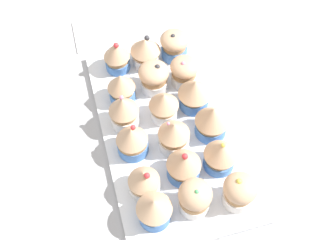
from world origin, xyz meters
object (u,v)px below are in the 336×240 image
baking_tray (168,130)px  cupcake_6 (193,198)px  cupcake_12 (154,209)px  cupcake_17 (117,56)px  cupcake_8 (172,136)px  napkin (107,31)px  cupcake_1 (220,155)px  cupcake_7 (183,164)px  cupcake_3 (194,93)px  cupcake_13 (144,181)px  cupcake_0 (239,191)px  cupcake_10 (156,76)px  cupcake_15 (124,111)px  cupcake_4 (184,71)px  cupcake_2 (212,120)px  cupcake_14 (132,140)px  cupcake_16 (121,87)px  cupcake_11 (146,51)px  cupcake_9 (166,105)px  cupcake_5 (174,45)px

baking_tray → cupcake_6: bearing=179.2°
cupcake_12 → cupcake_17: size_ratio=0.91×
cupcake_6 → cupcake_8: 12.74cm
cupcake_12 → napkin: (47.88, -0.73, -4.67)cm
cupcake_1 → cupcake_7: bearing=90.9°
cupcake_3 → cupcake_13: size_ratio=1.09×
cupcake_0 → cupcake_10: 29.46cm
cupcake_8 → cupcake_10: size_ratio=1.07×
cupcake_8 → cupcake_6: bearing=-179.0°
cupcake_15 → napkin: 27.78cm
baking_tray → cupcake_6: size_ratio=6.21×
cupcake_13 → cupcake_8: bearing=-44.3°
cupcake_4 → cupcake_15: (-7.08, 14.33, 0.68)cm
cupcake_7 → cupcake_15: cupcake_15 is taller
cupcake_2 → cupcake_10: 15.63cm
cupcake_4 → cupcake_14: bearing=133.6°
cupcake_17 → cupcake_6: bearing=-170.2°
cupcake_4 → cupcake_12: bearing=153.7°
cupcake_14 → cupcake_6: bearing=-151.7°
cupcake_2 → cupcake_12: (-14.01, 14.94, -0.26)cm
cupcake_1 → cupcake_16: size_ratio=1.05×
cupcake_3 → napkin: 30.16cm
cupcake_15 → cupcake_3: bearing=-87.9°
cupcake_3 → cupcake_10: cupcake_3 is taller
cupcake_2 → cupcake_1: bearing=173.0°
cupcake_11 → cupcake_16: bearing=139.2°
baking_tray → cupcake_4: (10.65, -6.51, 3.99)cm
cupcake_7 → cupcake_3: bearing=-24.8°
cupcake_6 → cupcake_7: cupcake_7 is taller
cupcake_14 → baking_tray: bearing=-69.5°
cupcake_11 → cupcake_12: size_ratio=1.04×
cupcake_10 → cupcake_15: cupcake_15 is taller
cupcake_9 → cupcake_10: bearing=1.1°
cupcake_5 → cupcake_6: size_ratio=0.91×
cupcake_9 → napkin: (27.84, 6.90, -4.64)cm
baking_tray → cupcake_15: bearing=65.4°
cupcake_6 → cupcake_10: size_ratio=1.06×
cupcake_10 → cupcake_13: (-22.05, 7.87, -0.25)cm
cupcake_5 → napkin: 18.57cm
cupcake_5 → cupcake_6: cupcake_6 is taller
cupcake_0 → cupcake_17: 38.58cm
cupcake_0 → cupcake_8: same height
cupcake_10 → cupcake_16: bearing=98.0°
cupcake_8 → cupcake_12: size_ratio=1.06×
cupcake_4 → cupcake_6: bearing=166.2°
cupcake_17 → cupcake_14: bearing=176.1°
cupcake_0 → cupcake_7: bearing=46.0°
baking_tray → cupcake_8: cupcake_8 is taller
cupcake_2 → cupcake_5: 21.37cm
cupcake_1 → napkin: cupcake_1 is taller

